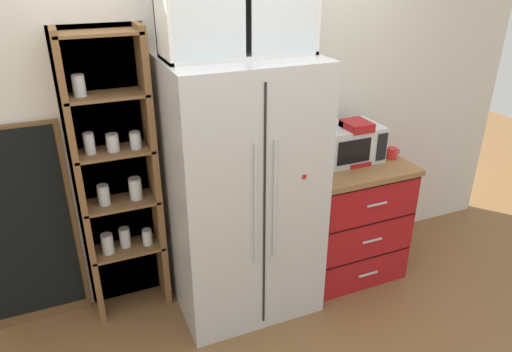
# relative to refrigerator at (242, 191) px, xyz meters

# --- Properties ---
(ground_plane) EXTENTS (10.77, 10.77, 0.00)m
(ground_plane) POSITION_rel_refrigerator_xyz_m (-0.00, 0.01, -0.87)
(ground_plane) COLOR brown
(wall_back_cream) EXTENTS (5.06, 0.10, 2.55)m
(wall_back_cream) POSITION_rel_refrigerator_xyz_m (-0.00, 0.41, 0.41)
(wall_back_cream) COLOR silver
(wall_back_cream) RESTS_ON ground
(refrigerator) EXTENTS (0.92, 0.74, 1.73)m
(refrigerator) POSITION_rel_refrigerator_xyz_m (0.00, 0.00, 0.00)
(refrigerator) COLOR silver
(refrigerator) RESTS_ON ground
(pantry_shelf_column) EXTENTS (0.53, 0.28, 1.91)m
(pantry_shelf_column) POSITION_rel_refrigerator_xyz_m (-0.75, 0.30, 0.11)
(pantry_shelf_column) COLOR brown
(pantry_shelf_column) RESTS_ON ground
(counter_cabinet) EXTENTS (0.77, 0.68, 0.91)m
(counter_cabinet) POSITION_rel_refrigerator_xyz_m (0.87, 0.04, -0.41)
(counter_cabinet) COLOR #A8161C
(counter_cabinet) RESTS_ON ground
(microwave) EXTENTS (0.44, 0.33, 0.26)m
(microwave) POSITION_rel_refrigerator_xyz_m (0.86, 0.08, 0.18)
(microwave) COLOR silver
(microwave) RESTS_ON counter_cabinet
(coffee_maker) EXTENTS (0.17, 0.20, 0.31)m
(coffee_maker) POSITION_rel_refrigerator_xyz_m (0.87, 0.04, 0.20)
(coffee_maker) COLOR #A8161C
(coffee_maker) RESTS_ON counter_cabinet
(mug_red) EXTENTS (0.11, 0.07, 0.08)m
(mug_red) POSITION_rel_refrigerator_xyz_m (1.17, -0.03, 0.09)
(mug_red) COLOR red
(mug_red) RESTS_ON counter_cabinet
(mug_sage) EXTENTS (0.12, 0.08, 0.09)m
(mug_sage) POSITION_rel_refrigerator_xyz_m (0.55, -0.04, 0.09)
(mug_sage) COLOR #8CA37F
(mug_sage) RESTS_ON counter_cabinet
(bottle_amber) EXTENTS (0.07, 0.07, 0.24)m
(bottle_amber) POSITION_rel_refrigerator_xyz_m (0.87, 0.13, 0.15)
(bottle_amber) COLOR brown
(bottle_amber) RESTS_ON counter_cabinet
(bottle_clear) EXTENTS (0.07, 0.07, 0.24)m
(bottle_clear) POSITION_rel_refrigerator_xyz_m (0.87, 0.11, 0.15)
(bottle_clear) COLOR silver
(bottle_clear) RESTS_ON counter_cabinet
(chalkboard_menu) EXTENTS (0.60, 0.04, 1.38)m
(chalkboard_menu) POSITION_rel_refrigerator_xyz_m (-1.33, 0.33, -0.17)
(chalkboard_menu) COLOR brown
(chalkboard_menu) RESTS_ON ground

